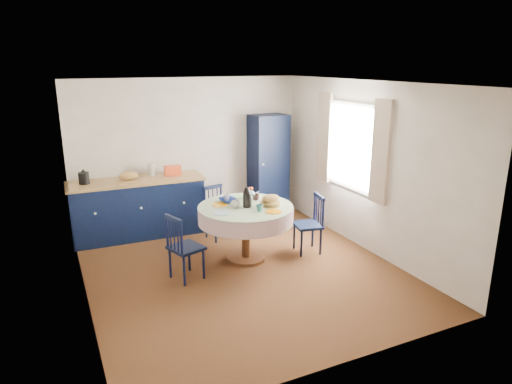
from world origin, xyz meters
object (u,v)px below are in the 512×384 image
at_px(chair_left, 184,247).
at_px(mug_b, 260,208).
at_px(mug_d, 227,197).
at_px(chair_far, 217,212).
at_px(dining_table, 246,214).
at_px(kitchen_counter, 138,207).
at_px(pantry_cabinet, 268,166).
at_px(mug_c, 256,197).
at_px(chair_right, 310,223).
at_px(mug_a, 236,204).
at_px(cobalt_bowl, 227,200).

bearing_deg(chair_left, mug_b, -111.98).
bearing_deg(mug_d, chair_far, 82.25).
distance_m(dining_table, chair_far, 1.02).
xyz_separation_m(kitchen_counter, pantry_cabinet, (2.40, 0.10, 0.44)).
xyz_separation_m(chair_left, mug_d, (0.83, 0.57, 0.40)).
bearing_deg(chair_left, mug_c, -89.45).
distance_m(kitchen_counter, chair_right, 2.79).
distance_m(chair_left, mug_a, 0.94).
bearing_deg(mug_c, chair_left, -161.43).
relative_size(kitchen_counter, mug_d, 20.92).
bearing_deg(mug_c, mug_a, -153.95).
height_order(mug_d, cobalt_bowl, mug_d).
bearing_deg(chair_right, mug_c, -103.53).
bearing_deg(chair_left, dining_table, -95.75).
bearing_deg(chair_right, mug_b, -69.98).
xyz_separation_m(dining_table, mug_b, (0.07, -0.29, 0.17)).
xyz_separation_m(chair_left, cobalt_bowl, (0.81, 0.48, 0.39)).
distance_m(chair_left, cobalt_bowl, 1.02).
bearing_deg(chair_right, chair_far, -126.73).
xyz_separation_m(chair_right, cobalt_bowl, (-1.15, 0.40, 0.40)).
relative_size(chair_far, mug_a, 7.02).
bearing_deg(pantry_cabinet, kitchen_counter, 178.77).
bearing_deg(mug_d, mug_b, -70.75).
distance_m(chair_right, cobalt_bowl, 1.28).
height_order(mug_c, cobalt_bowl, mug_c).
bearing_deg(mug_b, mug_a, 128.31).
bearing_deg(dining_table, chair_left, -167.72).
bearing_deg(kitchen_counter, mug_c, -42.75).
distance_m(mug_b, mug_d, 0.68).
height_order(mug_b, mug_c, mug_c).
height_order(pantry_cabinet, mug_a, pantry_cabinet).
height_order(dining_table, chair_left, dining_table).
xyz_separation_m(chair_right, mug_b, (-0.91, -0.16, 0.41)).
height_order(pantry_cabinet, dining_table, pantry_cabinet).
distance_m(chair_far, mug_b, 1.35).
relative_size(chair_left, mug_d, 8.74).
relative_size(dining_table, chair_far, 1.58).
relative_size(chair_far, mug_b, 8.82).
relative_size(mug_c, mug_d, 1.13).
bearing_deg(dining_table, kitchen_counter, 126.58).
relative_size(mug_d, cobalt_bowl, 0.41).
distance_m(chair_far, mug_d, 0.77).
relative_size(chair_right, mug_d, 8.57).
bearing_deg(dining_table, mug_c, 39.46).
bearing_deg(mug_b, kitchen_counter, 123.75).
bearing_deg(mug_a, mug_b, -51.69).
relative_size(chair_left, chair_right, 1.02).
xyz_separation_m(pantry_cabinet, chair_left, (-2.18, -1.92, -0.47)).
xyz_separation_m(dining_table, chair_far, (-0.07, 0.99, -0.26)).
xyz_separation_m(mug_b, mug_d, (-0.22, 0.64, 0.00)).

